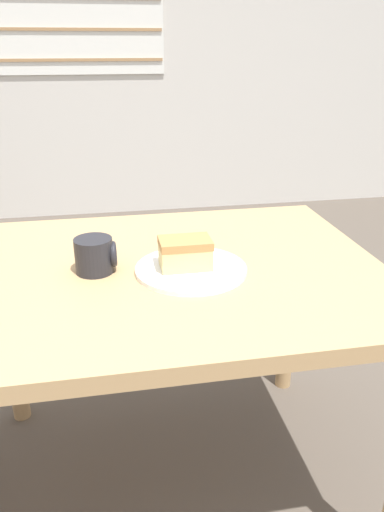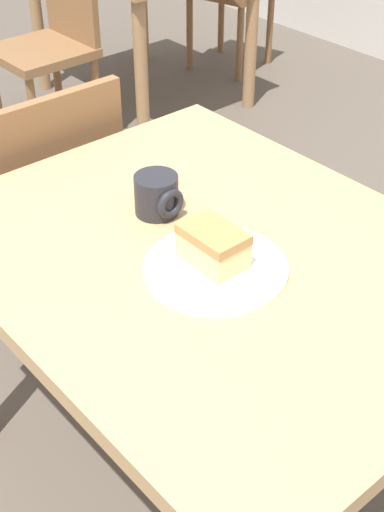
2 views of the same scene
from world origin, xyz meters
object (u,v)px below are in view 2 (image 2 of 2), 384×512
object	(u,v)px
cake_slice	(213,246)
coffee_mug	(158,195)
dining_table_near	(213,288)
chair_far_corner	(52,41)
plate	(215,268)
chair_near_window	(48,204)

from	to	relation	value
cake_slice	coffee_mug	distance (m)	0.22
dining_table_near	cake_slice	distance (m)	0.15
dining_table_near	chair_far_corner	xyz separation A→B (m)	(-1.90, 0.76, -0.16)
plate	coffee_mug	distance (m)	0.24
dining_table_near	plate	distance (m)	0.12
chair_far_corner	coffee_mug	size ratio (longest dim) A/B	8.18
chair_near_window	plate	distance (m)	0.84
plate	coffee_mug	bearing A→B (deg)	169.39
dining_table_near	chair_far_corner	size ratio (longest dim) A/B	1.30
chair_far_corner	coffee_mug	bearing A→B (deg)	-24.91
chair_near_window	coffee_mug	xyz separation A→B (m)	(0.56, -0.03, 0.30)
chair_near_window	cake_slice	world-z (taller)	chair_near_window
dining_table_near	plate	size ratio (longest dim) A/B	3.94
plate	coffee_mug	xyz separation A→B (m)	(-0.23, 0.04, 0.04)
cake_slice	coffee_mug	xyz separation A→B (m)	(-0.22, 0.04, -0.01)
dining_table_near	coffee_mug	world-z (taller)	coffee_mug
dining_table_near	plate	bearing A→B (deg)	-39.09
cake_slice	coffee_mug	size ratio (longest dim) A/B	1.24
coffee_mug	chair_far_corner	bearing A→B (deg)	156.32
chair_near_window	coffee_mug	bearing A→B (deg)	86.87
dining_table_near	cake_slice	size ratio (longest dim) A/B	8.65
chair_far_corner	plate	world-z (taller)	chair_far_corner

